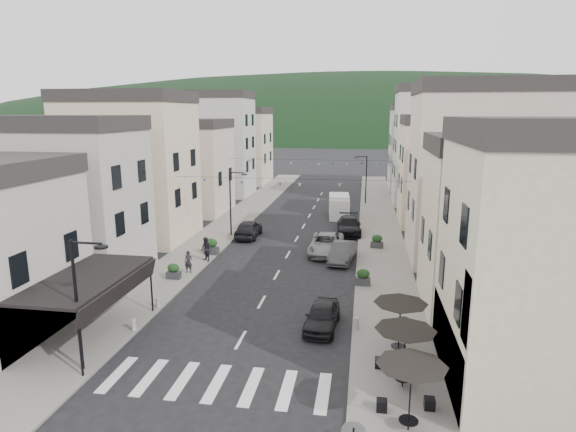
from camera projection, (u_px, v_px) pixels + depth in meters
The scene contains 27 objects.
ground at pixel (201, 412), 18.33m from camera, with size 700.00×700.00×0.00m, color black.
sidewalk_left at pixel (234, 221), 50.36m from camera, with size 4.00×76.00×0.12m, color slate.
sidewalk_right at pixel (379, 226), 48.05m from camera, with size 4.00×76.00×0.12m, color slate.
hill_backdrop at pixel (357, 130), 307.92m from camera, with size 640.00×360.00×70.00m, color black.
boutique_awning at pixel (91, 280), 23.61m from camera, with size 3.77×7.50×3.28m.
buildings_row_left at pixel (187, 157), 55.71m from camera, with size 10.20×54.16×14.00m.
buildings_row_right at pixel (449, 160), 50.08m from camera, with size 10.20×54.16×14.50m.
cafe_terrace at pixel (405, 336), 19.34m from camera, with size 2.50×8.10×2.53m.
streetlamp_left_near at pixel (82, 293), 20.37m from camera, with size 1.70×0.56×6.00m.
streetlamp_left_far at pixel (233, 197), 43.54m from camera, with size 1.70×0.56×6.00m.
streetlamp_right_far at pixel (364, 175), 59.12m from camera, with size 1.70×0.56×6.00m.
bollards at pixel (238, 337), 23.55m from camera, with size 11.66×10.26×0.60m.
bunting_near at pixel (290, 183), 38.37m from camera, with size 19.00×0.28×0.62m.
bunting_far at pixel (312, 163), 53.82m from camera, with size 19.00×0.28×0.62m.
parked_car_a at pixel (322, 316), 25.34m from camera, with size 1.60×3.99×1.36m, color black.
parked_car_b at pixel (342, 252), 36.68m from camera, with size 1.57×4.49×1.48m, color #343437.
parked_car_c at pixel (326, 244), 38.83m from camera, with size 2.62×5.69×1.58m, color gray.
parked_car_d at pixel (349, 225), 45.18m from camera, with size 2.18×5.36×1.55m, color black.
parked_car_e at pixel (249, 229), 43.84m from camera, with size 1.92×4.78×1.63m, color black.
delivery_van at pixel (339, 205), 52.42m from camera, with size 2.53×5.46×2.54m.
pedestrian_a at pixel (188, 262), 33.75m from camera, with size 0.58×0.38×1.58m, color black.
pedestrian_b at pixel (206, 249), 36.35m from camera, with size 0.90×0.70×1.85m, color black.
planter_la at pixel (174, 271), 32.61m from camera, with size 0.97×0.56×1.06m.
planter_lb at pixel (211, 246), 38.28m from camera, with size 1.20×0.76×1.27m.
planter_ra at pixel (403, 326), 24.34m from camera, with size 0.92×0.55×0.99m.
planter_rb at pixel (363, 277), 31.38m from camera, with size 0.98×0.55×1.09m.
planter_rc at pixel (377, 241), 40.05m from camera, with size 1.08×0.72×1.12m.
Camera 1 is at (5.86, -15.61, 11.17)m, focal length 30.00 mm.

